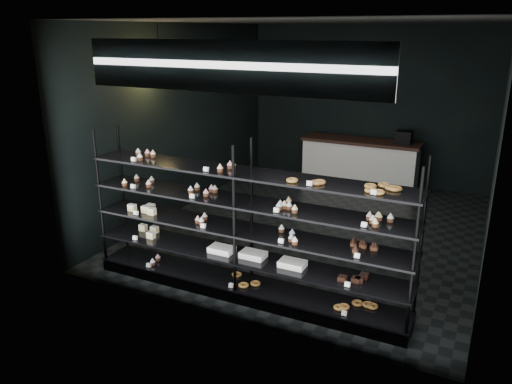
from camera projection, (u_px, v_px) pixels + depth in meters
room at (320, 131)px, 7.68m from camera, size 5.01×6.01×3.20m
display_shelf at (242, 247)px, 5.93m from camera, size 4.00×0.50×1.91m
signage at (225, 66)px, 4.83m from camera, size 3.30×0.05×0.50m
pendant_lamp at (160, 74)px, 7.47m from camera, size 0.32×0.32×0.89m
service_counter at (360, 163)px, 10.14m from camera, size 2.36×0.65×1.23m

